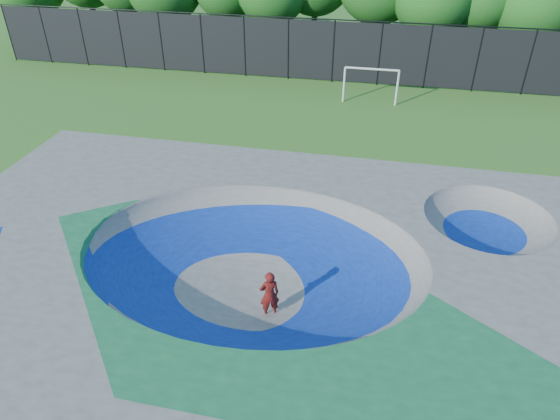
% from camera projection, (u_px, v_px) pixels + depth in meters
% --- Properties ---
extents(ground, '(120.00, 120.00, 0.00)m').
position_uv_depth(ground, '(254.00, 286.00, 16.38)').
color(ground, '#2E621B').
rests_on(ground, ground).
extents(skate_deck, '(22.00, 14.00, 1.50)m').
position_uv_depth(skate_deck, '(253.00, 268.00, 15.97)').
color(skate_deck, gray).
rests_on(skate_deck, ground).
extents(skater, '(0.71, 0.62, 1.65)m').
position_uv_depth(skater, '(269.00, 294.00, 14.82)').
color(skater, '#AE180D').
rests_on(skater, ground).
extents(skateboard, '(0.80, 0.51, 0.05)m').
position_uv_depth(skateboard, '(270.00, 314.00, 15.26)').
color(skateboard, black).
rests_on(skateboard, ground).
extents(soccer_goal, '(3.26, 0.12, 2.15)m').
position_uv_depth(soccer_goal, '(371.00, 79.00, 29.45)').
color(soccer_goal, silver).
rests_on(soccer_goal, ground).
extents(fence, '(48.09, 0.09, 4.04)m').
position_uv_depth(fence, '(333.00, 50.00, 32.49)').
color(fence, black).
rests_on(fence, ground).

